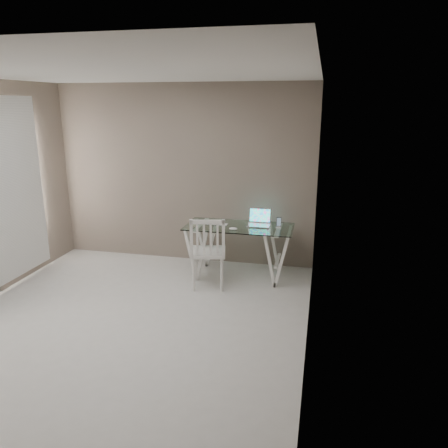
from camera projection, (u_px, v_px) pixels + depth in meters
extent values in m
plane|color=beige|center=(125.00, 325.00, 4.90)|extent=(4.50, 4.50, 0.00)
cube|color=white|center=(108.00, 71.00, 4.17)|extent=(4.00, 4.50, 0.02)
cube|color=#72655A|center=(184.00, 175.00, 6.65)|extent=(4.00, 0.02, 2.70)
cube|color=#72655A|center=(313.00, 219.00, 4.11)|extent=(0.02, 4.50, 2.70)
cube|color=silver|center=(239.00, 227.00, 6.09)|extent=(1.50, 0.70, 0.01)
cube|color=silver|center=(202.00, 249.00, 6.31)|extent=(0.24, 0.62, 0.72)
cube|color=silver|center=(278.00, 255.00, 6.08)|extent=(0.24, 0.62, 0.72)
cube|color=silver|center=(208.00, 252.00, 5.83)|extent=(0.54, 0.54, 0.04)
cylinder|color=silver|center=(194.00, 275.00, 5.72)|extent=(0.04, 0.04, 0.46)
cylinder|color=silver|center=(222.00, 275.00, 5.72)|extent=(0.04, 0.04, 0.46)
cylinder|color=silver|center=(196.00, 265.00, 6.07)|extent=(0.04, 0.04, 0.46)
cylinder|color=silver|center=(222.00, 265.00, 6.07)|extent=(0.04, 0.04, 0.46)
cube|color=silver|center=(207.00, 239.00, 5.56)|extent=(0.45, 0.13, 0.51)
cube|color=#B8B8BC|center=(258.00, 225.00, 6.11)|extent=(0.32, 0.22, 0.01)
cube|color=#19D899|center=(260.00, 215.00, 6.20)|extent=(0.32, 0.06, 0.21)
cube|color=silver|center=(218.00, 224.00, 6.17)|extent=(0.29, 0.12, 0.01)
ellipsoid|color=white|center=(233.00, 229.00, 5.91)|extent=(0.12, 0.07, 0.04)
cube|color=white|center=(279.00, 227.00, 6.02)|extent=(0.08, 0.08, 0.02)
cube|color=black|center=(279.00, 222.00, 6.01)|extent=(0.06, 0.03, 0.13)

